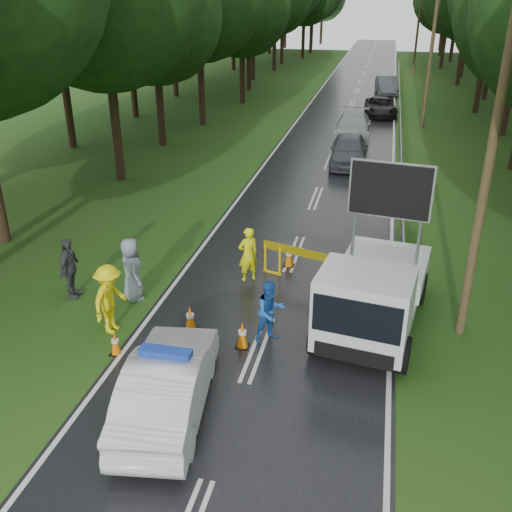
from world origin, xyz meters
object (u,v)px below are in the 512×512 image
(work_truck, at_px, (373,293))
(officer, at_px, (248,254))
(queue_car_fourth, at_px, (386,85))
(police_sedan, at_px, (168,384))
(queue_car_third, at_px, (381,107))
(civilian, at_px, (270,312))
(queue_car_second, at_px, (353,126))
(queue_car_first, at_px, (348,150))
(barrier, at_px, (303,257))

(work_truck, xyz_separation_m, officer, (-3.93, 2.18, -0.27))
(officer, xyz_separation_m, queue_car_fourth, (3.70, 37.24, -0.16))
(police_sedan, height_order, queue_car_third, police_sedan)
(civilian, relative_size, queue_car_fourth, 0.38)
(queue_car_second, bearing_deg, queue_car_third, 77.54)
(queue_car_first, bearing_deg, queue_car_third, 81.84)
(officer, distance_m, civilian, 3.50)
(queue_car_second, bearing_deg, officer, -96.37)
(work_truck, relative_size, civilian, 3.30)
(work_truck, xyz_separation_m, queue_car_first, (-1.82, 16.22, -0.38))
(officer, height_order, queue_car_first, officer)
(barrier, relative_size, queue_car_second, 0.51)
(queue_car_third, bearing_deg, queue_car_second, -106.41)
(officer, relative_size, queue_car_fourth, 0.40)
(queue_car_first, relative_size, queue_car_fourth, 1.02)
(officer, distance_m, queue_car_third, 27.66)
(police_sedan, relative_size, queue_car_fourth, 1.03)
(police_sedan, distance_m, queue_car_fourth, 43.91)
(work_truck, relative_size, officer, 3.15)
(queue_car_fourth, bearing_deg, civilian, -100.97)
(officer, height_order, civilian, officer)
(police_sedan, bearing_deg, civilian, -124.18)
(civilian, relative_size, queue_car_first, 0.37)
(barrier, distance_m, civilian, 3.52)
(barrier, distance_m, officer, 1.72)
(queue_car_second, bearing_deg, barrier, -91.54)
(police_sedan, distance_m, queue_car_first, 20.68)
(queue_car_first, xyz_separation_m, queue_car_fourth, (1.59, 23.19, -0.04))
(queue_car_second, bearing_deg, queue_car_fourth, 83.29)
(barrier, bearing_deg, queue_car_fourth, 103.93)
(civilian, height_order, queue_car_fourth, civilian)
(officer, xyz_separation_m, queue_car_second, (1.94, 20.04, -0.15))
(work_truck, relative_size, queue_car_second, 1.09)
(work_truck, xyz_separation_m, queue_car_third, (-0.47, 29.63, -0.52))
(queue_car_third, bearing_deg, barrier, -98.51)
(civilian, bearing_deg, work_truck, -18.21)
(civilian, distance_m, queue_car_second, 23.27)
(work_truck, xyz_separation_m, queue_car_second, (-1.99, 22.22, -0.41))
(barrier, height_order, queue_car_second, queue_car_second)
(officer, relative_size, civilian, 1.05)
(police_sedan, height_order, queue_car_first, police_sedan)
(queue_car_first, bearing_deg, barrier, -94.11)
(police_sedan, relative_size, work_truck, 0.82)
(barrier, bearing_deg, queue_car_third, 103.33)
(civilian, bearing_deg, queue_car_fourth, 46.51)
(civilian, xyz_separation_m, queue_car_third, (2.10, 30.66, -0.21))
(barrier, bearing_deg, queue_car_second, 106.34)
(civilian, bearing_deg, officer, 72.70)
(officer, xyz_separation_m, queue_car_third, (3.46, 27.44, -0.26))
(work_truck, relative_size, queue_car_first, 1.23)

